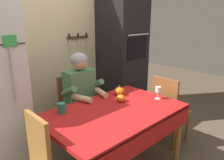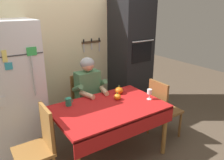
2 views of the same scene
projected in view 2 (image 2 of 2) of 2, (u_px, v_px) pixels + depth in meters
name	position (u px, v px, depth m)	size (l,w,h in m)	color
ground_plane	(113.00, 158.00, 2.98)	(10.00, 10.00, 0.00)	brown
back_wall_assembly	(70.00, 47.00, 3.63)	(3.70, 0.13, 2.60)	beige
refrigerator	(14.00, 89.00, 2.93)	(0.68, 0.71, 1.80)	silver
wall_oven	(130.00, 58.00, 3.97)	(0.60, 0.64, 2.10)	black
dining_table	(110.00, 113.00, 2.82)	(1.40, 0.90, 0.74)	#9E6B33
chair_behind_person	(85.00, 101.00, 3.51)	(0.40, 0.40, 0.93)	brown
seated_person	(90.00, 91.00, 3.29)	(0.47, 0.55, 1.25)	#38384C
chair_right_side	(162.00, 107.00, 3.30)	(0.40, 0.40, 0.93)	brown
chair_left_side	(39.00, 144.00, 2.44)	(0.40, 0.40, 0.93)	#9E6B33
coffee_mug	(69.00, 102.00, 2.81)	(0.11, 0.08, 0.10)	#237F66
wine_glass	(149.00, 92.00, 2.98)	(0.07, 0.07, 0.15)	white
pumpkin_large	(117.00, 97.00, 2.99)	(0.10, 0.10, 0.10)	orange
pumpkin_medium	(119.00, 90.00, 3.19)	(0.12, 0.12, 0.12)	orange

